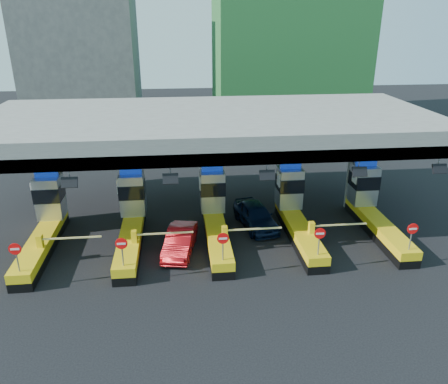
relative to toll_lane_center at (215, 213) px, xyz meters
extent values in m
plane|color=black|center=(0.00, -0.28, -1.40)|extent=(120.00, 120.00, 0.00)
cube|color=slate|center=(0.00, 2.72, 4.85)|extent=(28.00, 12.00, 1.50)
cube|color=#4C4C49|center=(0.00, -2.98, 4.45)|extent=(28.00, 0.60, 0.70)
cube|color=slate|center=(-10.00, 2.72, 1.35)|extent=(1.00, 1.00, 5.50)
cube|color=slate|center=(0.00, 2.72, 1.35)|extent=(1.00, 1.00, 5.50)
cube|color=slate|center=(10.00, 2.72, 1.35)|extent=(1.00, 1.00, 5.50)
cylinder|color=slate|center=(-7.50, -2.98, 3.85)|extent=(0.06, 0.06, 0.50)
cube|color=black|center=(-7.50, -3.18, 3.50)|extent=(0.80, 0.38, 0.54)
cylinder|color=slate|center=(-2.50, -2.98, 3.85)|extent=(0.06, 0.06, 0.50)
cube|color=black|center=(-2.50, -3.18, 3.50)|extent=(0.80, 0.38, 0.54)
cylinder|color=slate|center=(2.50, -2.98, 3.85)|extent=(0.06, 0.06, 0.50)
cube|color=black|center=(2.50, -3.18, 3.50)|extent=(0.80, 0.38, 0.54)
cylinder|color=slate|center=(7.50, -2.98, 3.85)|extent=(0.06, 0.06, 0.50)
cube|color=black|center=(7.50, -3.18, 3.50)|extent=(0.80, 0.38, 0.54)
cylinder|color=slate|center=(12.00, -2.98, 3.85)|extent=(0.06, 0.06, 0.50)
cube|color=black|center=(12.00, -3.18, 3.50)|extent=(0.80, 0.38, 0.54)
cube|color=black|center=(-10.00, -1.28, -1.15)|extent=(1.20, 8.00, 0.50)
cube|color=#E5B70C|center=(-10.00, -1.28, -0.65)|extent=(1.20, 8.00, 0.50)
cube|color=#9EA3A8|center=(-10.00, 1.52, 0.90)|extent=(1.50, 1.50, 2.60)
cube|color=black|center=(-10.00, 1.50, 1.20)|extent=(1.56, 1.56, 0.90)
cube|color=#0C2DBF|center=(-10.00, 1.52, 2.48)|extent=(1.30, 0.35, 0.55)
cube|color=white|center=(-10.80, 1.22, 1.60)|extent=(0.06, 0.70, 0.90)
cylinder|color=slate|center=(-10.00, -4.88, 0.25)|extent=(0.07, 0.07, 1.30)
cylinder|color=red|center=(-10.00, -4.91, 0.85)|extent=(0.60, 0.04, 0.60)
cube|color=white|center=(-10.00, -4.93, 0.85)|extent=(0.42, 0.02, 0.10)
cube|color=#E5B70C|center=(-9.65, -2.48, -0.05)|extent=(0.30, 0.35, 0.70)
cube|color=white|center=(-8.00, -2.48, 0.05)|extent=(3.20, 0.08, 0.08)
cube|color=black|center=(-5.00, -1.28, -1.15)|extent=(1.20, 8.00, 0.50)
cube|color=#E5B70C|center=(-5.00, -1.28, -0.65)|extent=(1.20, 8.00, 0.50)
cube|color=#9EA3A8|center=(-5.00, 1.52, 0.90)|extent=(1.50, 1.50, 2.60)
cube|color=black|center=(-5.00, 1.50, 1.20)|extent=(1.56, 1.56, 0.90)
cube|color=#0C2DBF|center=(-5.00, 1.52, 2.48)|extent=(1.30, 0.35, 0.55)
cube|color=white|center=(-5.80, 1.22, 1.60)|extent=(0.06, 0.70, 0.90)
cylinder|color=slate|center=(-5.00, -4.88, 0.25)|extent=(0.07, 0.07, 1.30)
cylinder|color=red|center=(-5.00, -4.91, 0.85)|extent=(0.60, 0.04, 0.60)
cube|color=white|center=(-5.00, -4.93, 0.85)|extent=(0.42, 0.02, 0.10)
cube|color=#E5B70C|center=(-4.65, -2.48, -0.05)|extent=(0.30, 0.35, 0.70)
cube|color=white|center=(-3.00, -2.48, 0.05)|extent=(3.20, 0.08, 0.08)
cube|color=black|center=(0.00, -1.28, -1.15)|extent=(1.20, 8.00, 0.50)
cube|color=#E5B70C|center=(0.00, -1.28, -0.65)|extent=(1.20, 8.00, 0.50)
cube|color=#9EA3A8|center=(0.00, 1.52, 0.90)|extent=(1.50, 1.50, 2.60)
cube|color=black|center=(0.00, 1.50, 1.20)|extent=(1.56, 1.56, 0.90)
cube|color=#0C2DBF|center=(0.00, 1.52, 2.48)|extent=(1.30, 0.35, 0.55)
cube|color=white|center=(-0.80, 1.22, 1.60)|extent=(0.06, 0.70, 0.90)
cylinder|color=slate|center=(0.00, -4.88, 0.25)|extent=(0.07, 0.07, 1.30)
cylinder|color=red|center=(0.00, -4.91, 0.85)|extent=(0.60, 0.04, 0.60)
cube|color=white|center=(0.00, -4.93, 0.85)|extent=(0.42, 0.02, 0.10)
cube|color=#E5B70C|center=(0.35, -2.48, -0.05)|extent=(0.30, 0.35, 0.70)
cube|color=white|center=(2.00, -2.48, 0.05)|extent=(3.20, 0.08, 0.08)
cube|color=black|center=(5.00, -1.28, -1.15)|extent=(1.20, 8.00, 0.50)
cube|color=#E5B70C|center=(5.00, -1.28, -0.65)|extent=(1.20, 8.00, 0.50)
cube|color=#9EA3A8|center=(5.00, 1.52, 0.90)|extent=(1.50, 1.50, 2.60)
cube|color=black|center=(5.00, 1.50, 1.20)|extent=(1.56, 1.56, 0.90)
cube|color=#0C2DBF|center=(5.00, 1.52, 2.48)|extent=(1.30, 0.35, 0.55)
cube|color=white|center=(4.20, 1.22, 1.60)|extent=(0.06, 0.70, 0.90)
cylinder|color=slate|center=(5.00, -4.88, 0.25)|extent=(0.07, 0.07, 1.30)
cylinder|color=red|center=(5.00, -4.91, 0.85)|extent=(0.60, 0.04, 0.60)
cube|color=white|center=(5.00, -4.93, 0.85)|extent=(0.42, 0.02, 0.10)
cube|color=#E5B70C|center=(5.35, -2.48, -0.05)|extent=(0.30, 0.35, 0.70)
cube|color=white|center=(7.00, -2.48, 0.05)|extent=(3.20, 0.08, 0.08)
cube|color=black|center=(10.00, -1.28, -1.15)|extent=(1.20, 8.00, 0.50)
cube|color=#E5B70C|center=(10.00, -1.28, -0.65)|extent=(1.20, 8.00, 0.50)
cube|color=#9EA3A8|center=(10.00, 1.52, 0.90)|extent=(1.50, 1.50, 2.60)
cube|color=black|center=(10.00, 1.50, 1.20)|extent=(1.56, 1.56, 0.90)
cube|color=#0C2DBF|center=(10.00, 1.52, 2.48)|extent=(1.30, 0.35, 0.55)
cube|color=white|center=(9.20, 1.22, 1.60)|extent=(0.06, 0.70, 0.90)
cylinder|color=slate|center=(10.00, -4.88, 0.25)|extent=(0.07, 0.07, 1.30)
cylinder|color=red|center=(10.00, -4.91, 0.85)|extent=(0.60, 0.04, 0.60)
cube|color=white|center=(10.00, -4.93, 0.85)|extent=(0.42, 0.02, 0.10)
cube|color=#E5B70C|center=(10.35, -2.48, -0.05)|extent=(0.30, 0.35, 0.70)
cube|color=white|center=(12.00, -2.48, 0.05)|extent=(3.20, 0.08, 0.08)
cube|color=#1E5926|center=(12.00, 31.72, 12.60)|extent=(18.00, 12.00, 28.00)
cube|color=#4C4C49|center=(-14.00, 35.72, 7.60)|extent=(14.00, 10.00, 18.00)
imported|color=black|center=(2.69, 0.71, -0.61)|extent=(2.71, 4.88, 1.57)
imported|color=#B20D12|center=(-2.16, -2.03, -0.71)|extent=(2.22, 4.38, 1.38)
camera|label=1|loc=(-2.03, -24.17, 11.16)|focal=35.00mm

